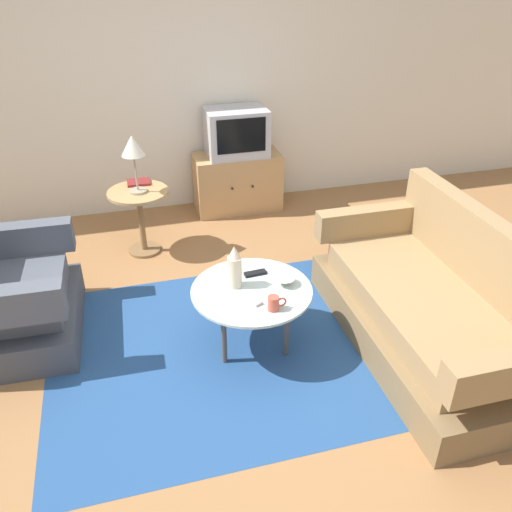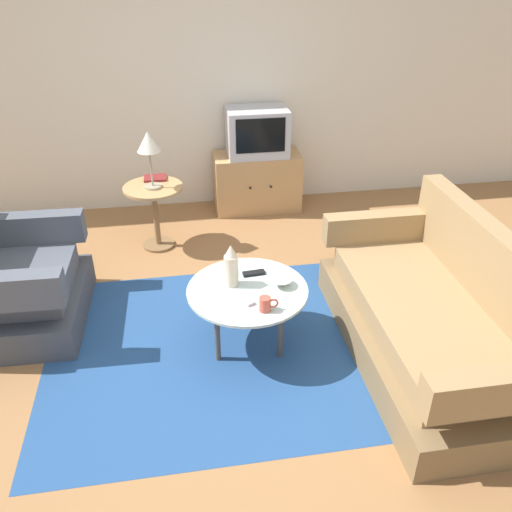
% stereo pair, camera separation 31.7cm
% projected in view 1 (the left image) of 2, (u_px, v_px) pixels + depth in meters
% --- Properties ---
extents(ground_plane, '(16.00, 16.00, 0.00)m').
position_uv_depth(ground_plane, '(244.00, 353.00, 3.54)').
color(ground_plane, olive).
extents(back_wall, '(9.00, 0.12, 2.70)m').
position_uv_depth(back_wall, '(177.00, 70.00, 4.96)').
color(back_wall, beige).
rests_on(back_wall, ground).
extents(area_rug, '(2.69, 1.92, 0.00)m').
position_uv_depth(area_rug, '(252.00, 345.00, 3.61)').
color(area_rug, navy).
rests_on(area_rug, ground).
extents(armchair, '(0.88, 1.02, 0.87)m').
position_uv_depth(armchair, '(1.00, 301.00, 3.54)').
color(armchair, '#3E424B').
rests_on(armchair, ground).
extents(couch, '(0.90, 1.86, 0.90)m').
position_uv_depth(couch, '(433.00, 308.00, 3.49)').
color(couch, brown).
rests_on(couch, ground).
extents(coffee_table, '(0.78, 0.78, 0.46)m').
position_uv_depth(coffee_table, '(252.00, 294.00, 3.40)').
color(coffee_table, '#B2C6C1').
rests_on(coffee_table, ground).
extents(side_table, '(0.51, 0.51, 0.58)m').
position_uv_depth(side_table, '(140.00, 208.00, 4.51)').
color(side_table, tan).
rests_on(side_table, ground).
extents(tv_stand, '(0.86, 0.43, 0.58)m').
position_uv_depth(tv_stand, '(237.00, 182.00, 5.35)').
color(tv_stand, tan).
rests_on(tv_stand, ground).
extents(television, '(0.58, 0.42, 0.45)m').
position_uv_depth(television, '(236.00, 132.00, 5.10)').
color(television, '#B7B7BC').
rests_on(television, tv_stand).
extents(table_lamp, '(0.19, 0.19, 0.49)m').
position_uv_depth(table_lamp, '(133.00, 149.00, 4.22)').
color(table_lamp, '#9E937A').
rests_on(table_lamp, side_table).
extents(vase, '(0.09, 0.09, 0.29)m').
position_uv_depth(vase, '(235.00, 267.00, 3.34)').
color(vase, beige).
rests_on(vase, coffee_table).
extents(mug, '(0.12, 0.07, 0.09)m').
position_uv_depth(mug, '(274.00, 303.00, 3.17)').
color(mug, '#B74C3D').
rests_on(mug, coffee_table).
extents(bowl, '(0.14, 0.14, 0.05)m').
position_uv_depth(bowl, '(285.00, 281.00, 3.41)').
color(bowl, silver).
rests_on(bowl, coffee_table).
extents(tv_remote_dark, '(0.15, 0.06, 0.02)m').
position_uv_depth(tv_remote_dark, '(255.00, 273.00, 3.53)').
color(tv_remote_dark, black).
rests_on(tv_remote_dark, coffee_table).
extents(tv_remote_silver, '(0.13, 0.18, 0.02)m').
position_uv_depth(tv_remote_silver, '(250.00, 298.00, 3.28)').
color(tv_remote_silver, '#B2B2B7').
rests_on(tv_remote_silver, coffee_table).
extents(book, '(0.20, 0.16, 0.02)m').
position_uv_depth(book, '(139.00, 182.00, 4.57)').
color(book, maroon).
rests_on(book, side_table).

